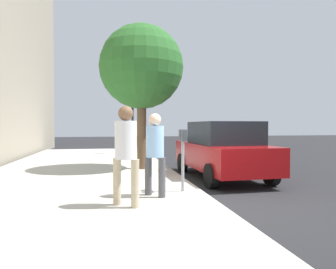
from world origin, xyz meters
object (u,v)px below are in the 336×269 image
Objects in this scene: pedestrian_at_meter at (155,148)px; parked_sedan_near at (222,150)px; pedestrian_bystander at (126,146)px; parking_meter at (183,147)px; traffic_signal at (134,108)px; street_tree at (142,68)px.

pedestrian_at_meter is 3.62m from parked_sedan_near.
pedestrian_bystander is at bearing 136.15° from parked_sedan_near.
parking_meter is 0.39× the size of traffic_signal.
street_tree is 1.38× the size of traffic_signal.
pedestrian_bystander reaches higher than parked_sedan_near.
parking_meter is 0.76× the size of pedestrian_bystander.
pedestrian_at_meter is 0.35× the size of street_tree.
pedestrian_bystander is 10.63m from traffic_signal.
parked_sedan_near is at bearing -38.99° from parking_meter.
pedestrian_bystander reaches higher than pedestrian_at_meter.
street_tree is (4.16, -0.15, 2.48)m from pedestrian_at_meter.
traffic_signal is at bearing 16.55° from parked_sedan_near.
parked_sedan_near is at bearing -5.53° from pedestrian_bystander.
pedestrian_at_meter is 0.49× the size of traffic_signal.
pedestrian_bystander is at bearing -173.77° from pedestrian_at_meter.
traffic_signal reaches higher than pedestrian_bystander.
pedestrian_at_meter reaches higher than parked_sedan_near.
parked_sedan_near is at bearing -123.59° from street_tree.
parking_meter is 0.78m from pedestrian_at_meter.
street_tree is (1.56, 2.35, 2.76)m from parked_sedan_near.
pedestrian_bystander is at bearing 174.50° from traffic_signal.
traffic_signal reaches higher than parked_sedan_near.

